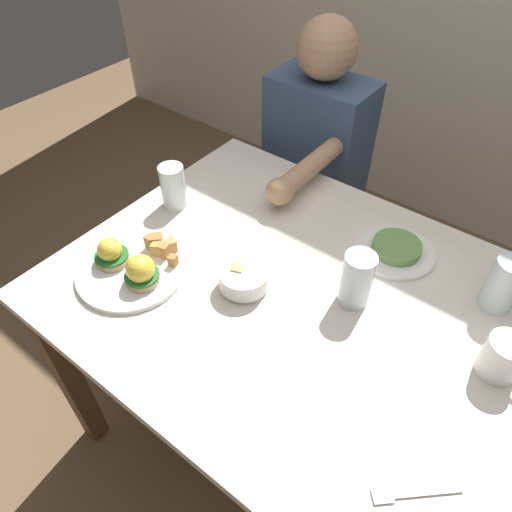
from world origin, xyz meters
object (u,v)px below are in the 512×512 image
eggs_benedict_plate (132,266)px  water_glass_extra (356,282)px  fruit_bowl (244,278)px  coffee_mug (504,357)px  diner_person (312,164)px  fork (411,494)px  water_glass_near (502,287)px  water_glass_far (173,188)px  side_plate (396,250)px  dining_table (305,323)px

eggs_benedict_plate → water_glass_extra: 0.54m
eggs_benedict_plate → fruit_bowl: (0.25, 0.13, 0.00)m
coffee_mug → diner_person: 0.96m
coffee_mug → fork: size_ratio=0.88×
fruit_bowl → eggs_benedict_plate: bearing=-151.9°
eggs_benedict_plate → coffee_mug: size_ratio=2.43×
fruit_bowl → water_glass_near: size_ratio=0.88×
fruit_bowl → fork: bearing=-20.8°
fruit_bowl → water_glass_far: size_ratio=0.94×
fork → water_glass_extra: (-0.29, 0.32, 0.06)m
fork → side_plate: (-0.28, 0.52, 0.01)m
coffee_mug → diner_person: size_ratio=0.10×
water_glass_far → diner_person: 0.57m
eggs_benedict_plate → side_plate: size_ratio=1.35×
eggs_benedict_plate → water_glass_near: bearing=30.8°
coffee_mug → water_glass_far: (-0.91, -0.00, 0.01)m
eggs_benedict_plate → water_glass_far: size_ratio=2.12×
fork → water_glass_extra: bearing=132.1°
water_glass_extra → eggs_benedict_plate: bearing=-151.7°
fork → diner_person: (-0.74, 0.87, -0.09)m
fruit_bowl → dining_table: bearing=26.6°
fruit_bowl → fork: 0.55m
water_glass_extra → diner_person: (-0.45, 0.55, -0.15)m
water_glass_near → water_glass_far: water_glass_near is taller
fork → water_glass_far: water_glass_far is taller
side_plate → water_glass_near: bearing=-3.9°
coffee_mug → water_glass_extra: 0.33m
water_glass_far → side_plate: size_ratio=0.64×
fork → water_glass_near: 0.51m
side_plate → diner_person: (-0.46, 0.34, -0.10)m
side_plate → diner_person: size_ratio=0.18×
water_glass_extra → diner_person: size_ratio=0.12×
dining_table → eggs_benedict_plate: bearing=-152.5°
coffee_mug → side_plate: size_ratio=0.56×
water_glass_near → fruit_bowl: bearing=-147.9°
eggs_benedict_plate → fruit_bowl: eggs_benedict_plate is taller
coffee_mug → diner_person: diner_person is taller
dining_table → fruit_bowl: bearing=-153.4°
fork → side_plate: bearing=117.9°
diner_person → coffee_mug: bearing=-34.6°
coffee_mug → water_glass_near: 0.19m
fork → water_glass_extra: water_glass_extra is taller
coffee_mug → water_glass_extra: bearing=-178.5°
fork → diner_person: 1.14m
water_glass_far → side_plate: water_glass_far is taller
fruit_bowl → side_plate: size_ratio=0.60×
water_glass_near → side_plate: size_ratio=0.68×
fruit_bowl → water_glass_extra: bearing=28.6°
eggs_benedict_plate → water_glass_far: 0.29m
eggs_benedict_plate → fruit_bowl: 0.28m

